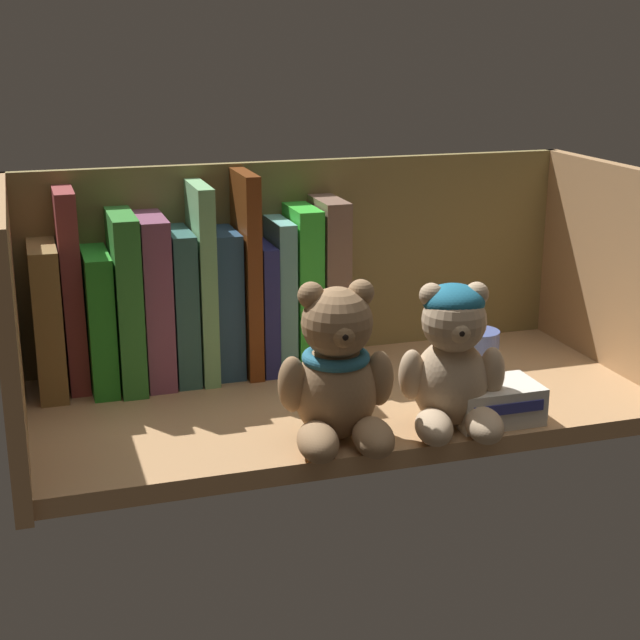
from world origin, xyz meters
The scene contains 21 objects.
shelf_board centered at (0.00, 0.00, 1.00)cm, with size 67.83×31.38×2.00cm, color tan.
shelf_back_panel centered at (0.00, 16.29, 13.20)cm, with size 70.23×1.20×26.39cm, color olive.
shelf_side_panel_left centered at (-34.71, 0.00, 13.20)cm, with size 1.60×33.78×26.39cm, color tan.
shelf_side_panel_right centered at (34.71, 0.00, 13.20)cm, with size 1.60×33.78×26.39cm, color tan.
book_0 centered at (-30.88, 12.89, 10.53)cm, with size 3.06×13.25×17.06cm, color brown.
book_1 centered at (-28.01, 12.89, 13.43)cm, with size 2.19×9.21×22.87cm, color brown.
book_2 centered at (-25.25, 12.89, 9.97)cm, with size 2.86×13.88×15.94cm, color #248122.
book_3 centered at (-22.18, 12.89, 12.06)cm, with size 2.81×14.73×20.13cm, color #307E2F.
book_4 centered at (-18.96, 12.89, 11.79)cm, with size 3.15×13.03×19.58cm, color #7E4560.
book_5 centered at (-15.81, 12.89, 10.86)cm, with size 2.67×12.35×17.72cm, color #2E5954.
book_6 centered at (-13.31, 12.89, 13.45)cm, with size 1.87×12.77×22.91cm, color #75B374.
book_7 centered at (-10.60, 12.89, 10.65)cm, with size 3.07×10.24×17.29cm, color navy.
book_8 centered at (-7.97, 12.89, 14.00)cm, with size 1.73×12.01×24.00cm, color #683011.
book_9 centered at (-5.94, 12.89, 9.77)cm, with size 1.85×11.29×15.54cm, color navy.
book_10 centered at (-3.72, 12.89, 11.05)cm, with size 2.11×9.76×18.10cm, color #63A19A.
book_11 centered at (-0.93, 12.89, 11.76)cm, with size 2.99×10.18×19.51cm, color green.
book_12 centered at (2.33, 12.89, 12.16)cm, with size 3.05×10.66×20.32cm, color brown.
teddy_bear_larger centered at (-4.34, -11.50, 8.98)cm, with size 12.05×12.38×16.35cm.
teddy_bear_smaller centered at (7.94, -11.79, 9.25)cm, with size 11.48×11.89×15.30cm.
pillar_candle centered at (16.80, -0.34, 5.05)cm, with size 4.88×4.88×6.09cm, color #4C5B99.
small_product_box centered at (13.03, -11.50, 4.02)cm, with size 9.26×6.52×4.04cm.
Camera 1 is at (-32.76, -95.71, 41.55)cm, focal length 54.01 mm.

